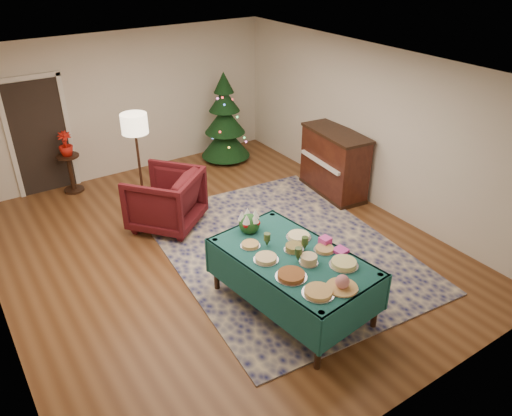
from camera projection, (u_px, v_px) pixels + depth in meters
room_shell at (216, 168)px, 6.93m from camera, size 7.00×7.00×7.00m
doorway at (39, 134)px, 8.81m from camera, size 1.08×0.04×2.16m
rug at (282, 249)px, 7.56m from camera, size 3.56×4.47×0.02m
buffet_table at (293, 267)px, 6.11m from camera, size 1.43×2.16×0.79m
platter_0 at (318, 292)px, 5.39m from camera, size 0.36×0.36×0.05m
platter_1 at (342, 284)px, 5.45m from camera, size 0.36×0.36×0.17m
platter_2 at (344, 263)px, 5.84m from camera, size 0.35×0.35×0.07m
platter_3 at (291, 275)px, 5.65m from camera, size 0.37×0.37×0.05m
platter_4 at (309, 260)px, 5.87m from camera, size 0.23×0.23×0.11m
platter_5 at (324, 249)px, 6.13m from camera, size 0.27×0.27×0.04m
platter_6 at (266, 258)px, 5.94m from camera, size 0.31×0.31×0.05m
platter_7 at (294, 248)px, 6.12m from camera, size 0.25×0.25×0.08m
platter_8 at (299, 236)px, 6.39m from camera, size 0.32×0.32×0.04m
platter_9 at (250, 245)px, 6.21m from camera, size 0.25×0.25×0.04m
goblet_0 at (267, 240)px, 6.17m from camera, size 0.08×0.08×0.18m
goblet_1 at (305, 243)px, 6.10m from camera, size 0.08×0.08×0.18m
goblet_2 at (298, 254)px, 5.89m from camera, size 0.08×0.08×0.18m
napkin_stack at (341, 251)px, 6.10m from camera, size 0.18×0.18×0.04m
gift_box at (325, 241)px, 6.22m from camera, size 0.14×0.14×0.11m
centerpiece at (249, 222)px, 6.47m from camera, size 0.28×0.29×0.33m
armchair at (165, 197)px, 7.95m from camera, size 1.39×1.38×1.05m
floor_lamp at (135, 130)px, 7.90m from camera, size 0.42×0.42×1.74m
side_table at (71, 174)px, 9.13m from camera, size 0.40×0.40×0.71m
potted_plant at (66, 149)px, 8.90m from camera, size 0.25×0.44×0.25m
christmas_tree at (225, 122)px, 10.20m from camera, size 1.30×1.30×1.85m
piano at (334, 163)px, 8.97m from camera, size 0.78×1.43×1.18m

